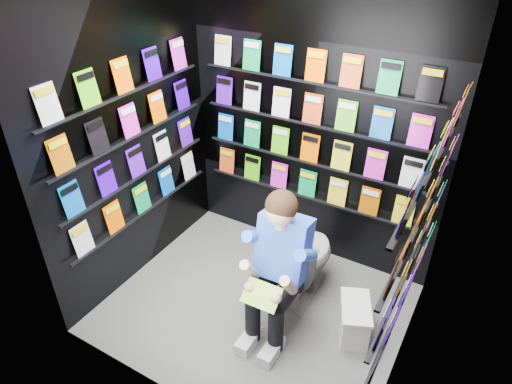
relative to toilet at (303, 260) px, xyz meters
The scene contains 13 objects.
floor 0.59m from the toilet, 124.16° to the right, with size 2.40×2.40×0.00m, color #5F5F5C.
wall_back 1.15m from the toilet, 112.34° to the left, with size 2.40×0.04×2.60m, color black.
wall_front 1.68m from the toilet, 100.53° to the right, with size 2.40×0.04×2.60m, color black.
wall_left 1.77m from the toilet, 165.48° to the right, with size 0.04×2.00×2.60m, color black.
wall_right 1.38m from the toilet, 21.78° to the right, with size 0.04×2.00×2.60m, color black.
comics_back 1.14m from the toilet, 113.35° to the left, with size 2.10×0.06×1.37m, color #D14719, non-canonical shape.
comics_left 1.75m from the toilet, 165.18° to the right, with size 0.06×1.70×1.37m, color #D14719, non-canonical shape.
comics_right 1.36m from the toilet, 22.43° to the right, with size 0.06×1.70×1.37m, color #D14719, non-canonical shape.
toilet is the anchor object (origin of this frame).
longbox 0.65m from the toilet, 21.80° to the right, with size 0.21×0.38×0.28m, color white.
longbox_lid 0.62m from the toilet, 21.80° to the right, with size 0.23×0.40×0.03m, color white.
reader 0.56m from the toilet, 90.00° to the right, with size 0.53×0.77×1.42m, color blue, non-canonical shape.
held_comic 0.76m from the toilet, 90.00° to the right, with size 0.28×0.01×0.19m, color green.
Camera 1 is at (1.42, -2.43, 2.96)m, focal length 32.00 mm.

